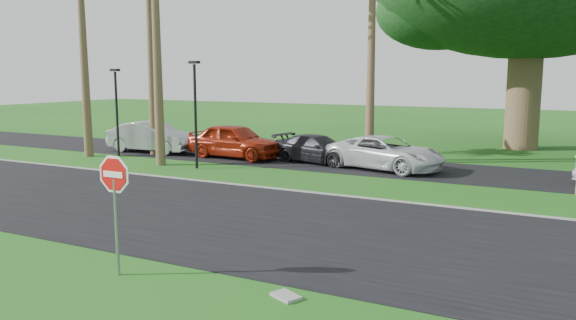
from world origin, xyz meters
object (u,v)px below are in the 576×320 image
Objects in this scene: car_silver at (152,137)px; car_red at (235,141)px; car_minivan at (385,153)px; stop_sign_near at (115,190)px; car_dark at (318,149)px.

car_red is (4.96, 0.29, 0.04)m from car_silver.
car_minivan is at bearing -85.71° from car_red.
car_red is 0.95× the size of car_minivan.
car_red is at bearing -89.50° from car_silver.
stop_sign_near is at bearing -152.37° from car_red.
stop_sign_near reaches higher than car_minivan.
car_silver is 12.53m from car_minivan.
car_dark is at bearing -88.19° from car_silver.
car_dark is at bearing 97.55° from car_minivan.
car_minivan is at bearing 86.39° from stop_sign_near.
car_minivan is (3.34, -0.37, 0.08)m from car_dark.
stop_sign_near is 16.26m from car_red.
car_dark is (4.22, 0.46, -0.20)m from car_red.
car_dark is 0.85× the size of car_minivan.
car_red is at bearing 114.05° from stop_sign_near.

